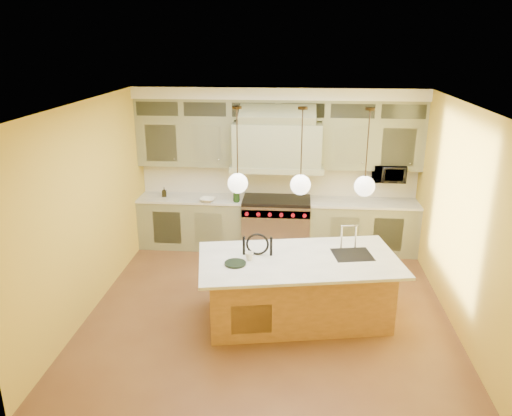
# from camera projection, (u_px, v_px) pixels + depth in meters

# --- Properties ---
(floor) EXTENTS (5.00, 5.00, 0.00)m
(floor) POSITION_uv_depth(u_px,v_px,m) (269.00, 307.00, 7.19)
(floor) COLOR brown
(floor) RESTS_ON ground
(ceiling) EXTENTS (5.00, 5.00, 0.00)m
(ceiling) POSITION_uv_depth(u_px,v_px,m) (271.00, 103.00, 6.25)
(ceiling) COLOR white
(ceiling) RESTS_ON wall_back
(wall_back) EXTENTS (5.00, 0.00, 5.00)m
(wall_back) POSITION_uv_depth(u_px,v_px,m) (278.00, 167.00, 9.08)
(wall_back) COLOR gold
(wall_back) RESTS_ON ground
(wall_front) EXTENTS (5.00, 0.00, 5.00)m
(wall_front) POSITION_uv_depth(u_px,v_px,m) (253.00, 306.00, 4.37)
(wall_front) COLOR gold
(wall_front) RESTS_ON ground
(wall_left) EXTENTS (0.00, 5.00, 5.00)m
(wall_left) POSITION_uv_depth(u_px,v_px,m) (90.00, 207.00, 6.93)
(wall_left) COLOR gold
(wall_left) RESTS_ON ground
(wall_right) EXTENTS (0.00, 5.00, 5.00)m
(wall_right) POSITION_uv_depth(u_px,v_px,m) (460.00, 218.00, 6.52)
(wall_right) COLOR gold
(wall_right) RESTS_ON ground
(back_cabinetry) EXTENTS (5.00, 0.77, 2.90)m
(back_cabinetry) POSITION_uv_depth(u_px,v_px,m) (277.00, 172.00, 8.84)
(back_cabinetry) COLOR gray
(back_cabinetry) RESTS_ON floor
(range) EXTENTS (1.20, 0.74, 0.96)m
(range) POSITION_uv_depth(u_px,v_px,m) (276.00, 223.00, 9.06)
(range) COLOR silver
(range) RESTS_ON floor
(kitchen_island) EXTENTS (2.83, 1.84, 1.35)m
(kitchen_island) POSITION_uv_depth(u_px,v_px,m) (298.00, 287.00, 6.77)
(kitchen_island) COLOR olive
(kitchen_island) RESTS_ON floor
(counter_stool) EXTENTS (0.43, 0.43, 1.23)m
(counter_stool) POSITION_uv_depth(u_px,v_px,m) (257.00, 274.00, 6.62)
(counter_stool) COLOR black
(counter_stool) RESTS_ON floor
(microwave) EXTENTS (0.54, 0.37, 0.30)m
(microwave) POSITION_uv_depth(u_px,v_px,m) (389.00, 173.00, 8.69)
(microwave) COLOR black
(microwave) RESTS_ON back_cabinetry
(oil_bottle_a) EXTENTS (0.13, 0.13, 0.32)m
(oil_bottle_a) POSITION_uv_depth(u_px,v_px,m) (236.00, 193.00, 8.73)
(oil_bottle_a) COLOR black
(oil_bottle_a) RESTS_ON back_cabinetry
(oil_bottle_b) EXTENTS (0.09, 0.09, 0.17)m
(oil_bottle_b) POSITION_uv_depth(u_px,v_px,m) (164.00, 192.00, 9.06)
(oil_bottle_b) COLOR black
(oil_bottle_b) RESTS_ON back_cabinetry
(fruit_bowl) EXTENTS (0.31, 0.31, 0.07)m
(fruit_bowl) POSITION_uv_depth(u_px,v_px,m) (208.00, 200.00, 8.79)
(fruit_bowl) COLOR white
(fruit_bowl) RESTS_ON back_cabinetry
(cup) EXTENTS (0.12, 0.12, 0.10)m
(cup) POSITION_uv_depth(u_px,v_px,m) (249.00, 256.00, 6.53)
(cup) COLOR white
(cup) RESTS_ON kitchen_island
(pendant_left) EXTENTS (0.26, 0.26, 1.11)m
(pendant_left) POSITION_uv_depth(u_px,v_px,m) (238.00, 181.00, 6.36)
(pendant_left) COLOR #2D2319
(pendant_left) RESTS_ON ceiling
(pendant_center) EXTENTS (0.26, 0.26, 1.11)m
(pendant_center) POSITION_uv_depth(u_px,v_px,m) (301.00, 183.00, 6.29)
(pendant_center) COLOR #2D2319
(pendant_center) RESTS_ON ceiling
(pendant_right) EXTENTS (0.26, 0.26, 1.11)m
(pendant_right) POSITION_uv_depth(u_px,v_px,m) (365.00, 184.00, 6.23)
(pendant_right) COLOR #2D2319
(pendant_right) RESTS_ON ceiling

